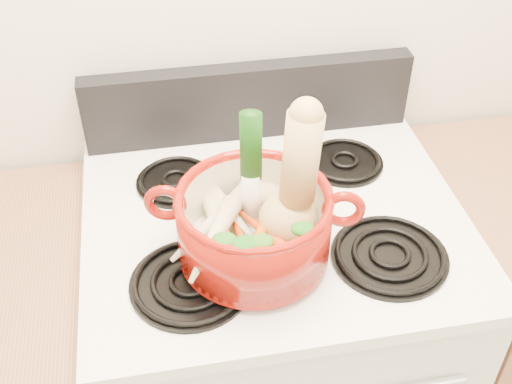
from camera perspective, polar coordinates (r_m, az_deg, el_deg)
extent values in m
cube|color=silver|center=(1.69, 1.35, -14.53)|extent=(0.76, 0.65, 0.92)
cube|color=white|center=(1.33, 1.66, -2.53)|extent=(0.78, 0.67, 0.03)
cube|color=black|center=(1.50, -0.62, 8.09)|extent=(0.76, 0.05, 0.18)
cylinder|color=black|center=(1.18, -5.85, -7.94)|extent=(0.22, 0.22, 0.02)
cylinder|color=black|center=(1.25, 11.80, -5.47)|extent=(0.22, 0.22, 0.02)
cylinder|color=black|center=(1.40, -7.12, 1.06)|extent=(0.17, 0.17, 0.02)
cylinder|color=black|center=(1.46, 7.88, 2.76)|extent=(0.17, 0.17, 0.02)
cylinder|color=maroon|center=(1.17, -0.18, -2.99)|extent=(0.34, 0.34, 0.14)
torus|color=maroon|center=(1.15, -8.07, -0.96)|extent=(0.08, 0.04, 0.08)
torus|color=maroon|center=(1.14, 7.80, -1.51)|extent=(0.08, 0.04, 0.08)
cylinder|color=white|center=(1.15, -0.45, 2.09)|extent=(0.05, 0.05, 0.26)
ellipsoid|color=tan|center=(1.26, 0.87, -0.20)|extent=(0.10, 0.09, 0.05)
cone|color=beige|center=(1.20, -3.42, -2.98)|extent=(0.06, 0.23, 0.06)
cone|color=beige|center=(1.19, -3.81, -2.56)|extent=(0.20, 0.18, 0.07)
cone|color=beige|center=(1.21, -2.31, -1.66)|extent=(0.11, 0.17, 0.05)
cone|color=#EDE5C1|center=(1.14, -3.89, -4.17)|extent=(0.14, 0.19, 0.06)
cone|color=#D2500A|center=(1.16, -0.88, -5.19)|extent=(0.06, 0.16, 0.04)
cone|color=#DB530A|center=(1.15, -2.74, -4.86)|extent=(0.06, 0.15, 0.04)
cone|color=#D2450A|center=(1.16, 1.17, -4.05)|extent=(0.11, 0.16, 0.04)
cone|color=red|center=(1.13, -0.74, -5.11)|extent=(0.11, 0.10, 0.04)
cone|color=#CE630A|center=(1.13, 0.18, -4.46)|extent=(0.11, 0.18, 0.05)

